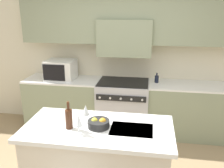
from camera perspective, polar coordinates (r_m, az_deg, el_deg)
back_cabinetry at (r=4.38m, az=3.16°, el=10.06°), size 10.00×0.46×2.70m
back_counter at (r=4.44m, az=2.57°, el=-5.10°), size 3.51×0.62×0.91m
range_stove at (r=4.42m, az=2.54°, el=-5.17°), size 0.88×0.70×0.92m
microwave at (r=4.49m, az=-11.63°, el=3.23°), size 0.49×0.44×0.34m
kitchen_island at (r=2.93m, az=-3.06°, el=-17.87°), size 1.58×0.81×0.94m
wine_bottle at (r=2.64m, az=-9.83°, el=-7.75°), size 0.07×0.07×0.30m
wine_glass_near at (r=2.50m, az=-7.68°, el=-8.42°), size 0.08×0.08×0.20m
wine_glass_far at (r=2.73m, az=-6.05°, el=-6.06°), size 0.08×0.08×0.20m
fruit_bowl at (r=2.65m, az=-3.05°, el=-8.97°), size 0.23×0.23×0.11m
oil_bottle_on_counter at (r=4.29m, az=10.17°, el=1.16°), size 0.07×0.07×0.17m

